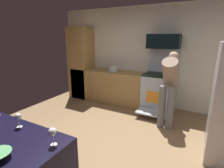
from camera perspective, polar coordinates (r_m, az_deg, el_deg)
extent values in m
cube|color=olive|center=(3.25, -3.60, -19.51)|extent=(5.20, 4.80, 0.02)
cube|color=beige|center=(4.84, 11.01, 8.65)|extent=(5.20, 0.12, 2.60)
cube|color=#9D7943|center=(5.03, -0.57, -0.72)|extent=(2.40, 0.60, 0.90)
cube|color=#9D7943|center=(5.44, -9.93, 6.77)|extent=(0.60, 0.60, 2.10)
cube|color=#AFB8C4|center=(4.53, 15.04, -2.97)|extent=(0.76, 0.64, 0.92)
cube|color=black|center=(4.41, 15.47, 2.91)|extent=(0.76, 0.64, 0.03)
cube|color=#AFB8C4|center=(4.63, 16.58, 7.43)|extent=(0.76, 0.06, 0.61)
cube|color=orange|center=(4.23, 13.99, -4.35)|extent=(0.44, 0.01, 0.28)
cube|color=#AFB8C4|center=(4.18, 13.07, -9.12)|extent=(0.72, 0.38, 0.03)
cube|color=black|center=(4.41, 16.53, 13.22)|extent=(0.74, 0.38, 0.34)
cylinder|color=slate|center=(3.74, 15.88, -7.22)|extent=(0.14, 0.14, 0.89)
cylinder|color=slate|center=(3.71, 18.46, -7.60)|extent=(0.14, 0.14, 0.89)
cylinder|color=gray|center=(3.68, 18.51, 3.47)|extent=(0.30, 0.57, 0.65)
sphere|color=tan|center=(3.84, 19.47, 8.46)|extent=(0.20, 0.20, 0.20)
cylinder|color=silver|center=(1.75, -18.45, -18.27)|extent=(0.06, 0.06, 0.01)
cylinder|color=silver|center=(1.72, -18.60, -16.87)|extent=(0.01, 0.01, 0.09)
ellipsoid|color=silver|center=(1.68, -18.85, -14.47)|extent=(0.07, 0.07, 0.07)
cylinder|color=silver|center=(2.18, -27.93, -12.28)|extent=(0.06, 0.06, 0.01)
cylinder|color=silver|center=(2.16, -28.09, -11.15)|extent=(0.01, 0.01, 0.09)
ellipsoid|color=silver|center=(2.12, -28.36, -9.24)|extent=(0.07, 0.07, 0.07)
cylinder|color=silver|center=(4.86, 0.44, 5.08)|extent=(0.28, 0.28, 0.15)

